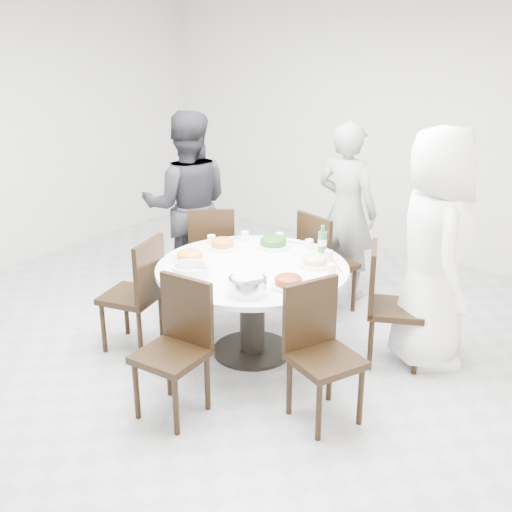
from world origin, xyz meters
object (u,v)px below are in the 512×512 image
Objects in this scene: chair_se at (326,357)px; beverage_bottle at (322,240)px; chair_sw at (131,293)px; diner_left at (187,205)px; dining_table at (252,310)px; soup_bowl at (190,270)px; chair_ne at (395,306)px; chair_n at (329,262)px; diner_right at (434,249)px; rice_bowl at (248,286)px; chair_s at (170,352)px; diner_middle at (347,211)px; chair_nw at (211,253)px.

chair_se is 1.27m from beverage_bottle.
diner_left reaches higher than chair_sw.
soup_bowl is at bearing -122.48° from dining_table.
chair_n is (-0.89, 0.53, 0.00)m from chair_ne.
diner_right is at bearing 12.39° from chair_se.
chair_ne is 2.24m from diner_left.
rice_bowl reaches higher than dining_table.
beverage_bottle is (0.21, -0.50, 0.40)m from chair_n.
beverage_bottle reaches higher than dining_table.
chair_s is 2.52m from diner_middle.
chair_sw is 0.56× the size of diner_middle.
chair_ne and chair_sw have the same top height.
soup_bowl is 1.12× the size of beverage_bottle.
chair_nw is at bearing 62.31° from chair_ne.
chair_ne is 0.51× the size of diner_right.
rice_bowl is at bearing -91.35° from beverage_bottle.
chair_se is at bearing 117.84° from diner_middle.
chair_s is 1.03m from chair_se.
diner_middle is at bearing 172.82° from diner_left.
rice_bowl is 1.10× the size of beverage_bottle.
chair_nw is at bearing 138.96° from rice_bowl.
chair_n is 1.00× the size of chair_nw.
rice_bowl is at bearing 95.90° from chair_nw.
chair_nw is 1.65m from rice_bowl.
chair_nw is 0.51× the size of diner_right.
chair_se is 3.53× the size of rice_bowl.
soup_bowl is at bearing 82.83° from chair_sw.
diner_left reaches higher than beverage_bottle.
chair_sw and chair_se have the same top height.
chair_se is 0.51× the size of diner_right.
chair_ne is at bearing 56.32° from chair_s.
dining_table is 1.55m from diner_middle.
rice_bowl is 0.55m from soup_bowl.
chair_n is (0.09, 1.06, 0.10)m from dining_table.
soup_bowl is at bearing 90.83° from diner_left.
chair_se is 0.53× the size of diner_left.
diner_middle reaches higher than chair_se.
chair_nw is 1.28m from soup_bowl.
soup_bowl is (-0.36, -1.48, 0.32)m from chair_n.
chair_s is at bearing 78.50° from chair_nw.
chair_se is 2.45m from diner_left.
chair_nw is at bearing 137.52° from diner_left.
diner_middle is at bearing 81.05° from soup_bowl.
diner_middle is 0.96m from beverage_bottle.
diner_right reaches higher than diner_middle.
diner_right reaches higher than chair_nw.
rice_bowl is at bearing 119.13° from chair_ne.
chair_s reaches higher than rice_bowl.
chair_s is 0.76m from soup_bowl.
beverage_bottle is at bearing 133.70° from chair_nw.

